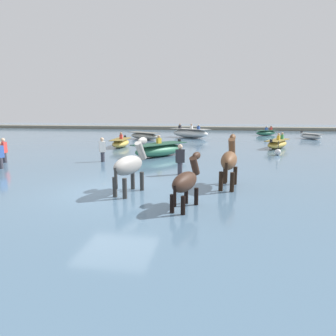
% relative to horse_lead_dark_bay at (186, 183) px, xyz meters
% --- Properties ---
extents(ground_plane, '(120.00, 120.00, 0.00)m').
position_rel_horse_lead_dark_bay_xyz_m(ground_plane, '(-2.46, 1.37, -1.07)').
color(ground_plane, gray).
extents(water_surface, '(90.00, 90.00, 0.38)m').
position_rel_horse_lead_dark_bay_xyz_m(water_surface, '(-2.46, 11.37, -0.88)').
color(water_surface, slate).
rests_on(water_surface, ground).
extents(horse_lead_dark_bay, '(0.80, 1.66, 1.81)m').
position_rel_horse_lead_dark_bay_xyz_m(horse_lead_dark_bay, '(0.00, 0.00, 0.00)').
color(horse_lead_dark_bay, '#382319').
rests_on(horse_lead_dark_bay, ground).
extents(horse_trailing_grey, '(0.87, 1.92, 2.09)m').
position_rel_horse_lead_dark_bay_xyz_m(horse_trailing_grey, '(-1.89, 1.20, 0.16)').
color(horse_trailing_grey, gray).
rests_on(horse_trailing_grey, ground).
extents(horse_flank_bay, '(0.73, 1.97, 2.13)m').
position_rel_horse_lead_dark_bay_xyz_m(horse_flank_bay, '(1.21, 2.48, 0.19)').
color(horse_flank_bay, brown).
rests_on(horse_flank_bay, ground).
extents(boat_distant_west, '(1.99, 2.52, 0.66)m').
position_rel_horse_lead_dark_bay_xyz_m(boat_distant_west, '(9.61, 22.25, -0.43)').
color(boat_distant_west, silver).
rests_on(boat_distant_west, water_surface).
extents(boat_near_port, '(4.33, 3.53, 1.37)m').
position_rel_horse_lead_dark_bay_xyz_m(boat_near_port, '(-1.83, 21.77, -0.24)').
color(boat_near_port, silver).
rests_on(boat_near_port, water_surface).
extents(boat_mid_channel, '(2.29, 3.25, 1.06)m').
position_rel_horse_lead_dark_bay_xyz_m(boat_mid_channel, '(5.05, 14.29, -0.39)').
color(boat_mid_channel, gold).
rests_on(boat_mid_channel, water_surface).
extents(boat_near_starboard, '(1.24, 3.03, 1.08)m').
position_rel_horse_lead_dark_bay_xyz_m(boat_near_starboard, '(-6.14, 13.07, -0.39)').
color(boat_near_starboard, gold).
rests_on(boat_near_starboard, water_surface).
extents(boat_far_inshore, '(3.09, 3.64, 1.22)m').
position_rel_horse_lead_dark_bay_xyz_m(boat_far_inshore, '(-2.47, 9.10, -0.32)').
color(boat_far_inshore, '#337556').
rests_on(boat_far_inshore, water_surface).
extents(boat_far_offshore, '(2.71, 2.33, 1.04)m').
position_rel_horse_lead_dark_bay_xyz_m(boat_far_offshore, '(6.11, 26.08, -0.40)').
color(boat_far_offshore, '#337556').
rests_on(boat_far_offshore, water_surface).
extents(boat_distant_east, '(3.55, 2.92, 0.66)m').
position_rel_horse_lead_dark_bay_xyz_m(boat_distant_east, '(-5.86, 19.14, -0.36)').
color(boat_distant_east, '#B2AD9E').
rests_on(boat_distant_east, water_surface).
extents(person_wading_mid, '(0.24, 0.34, 1.63)m').
position_rel_horse_lead_dark_bay_xyz_m(person_wading_mid, '(-9.80, 5.64, -0.20)').
color(person_wading_mid, '#383842').
rests_on(person_wading_mid, ground).
extents(person_spectator_far, '(0.38, 0.35, 1.63)m').
position_rel_horse_lead_dark_bay_xyz_m(person_spectator_far, '(-0.68, 4.21, -0.20)').
color(person_spectator_far, '#383842').
rests_on(person_spectator_far, ground).
extents(person_wading_close, '(0.29, 0.37, 1.63)m').
position_rel_horse_lead_dark_bay_xyz_m(person_wading_close, '(-8.85, 4.17, -0.20)').
color(person_wading_close, '#383842').
rests_on(person_wading_close, ground).
extents(person_onlooker_left, '(0.38, 0.34, 1.63)m').
position_rel_horse_lead_dark_bay_xyz_m(person_onlooker_left, '(-5.01, 6.74, -0.20)').
color(person_onlooker_left, '#383842').
rests_on(person_onlooker_left, ground).
extents(channel_buoy, '(0.37, 0.37, 0.85)m').
position_rel_horse_lead_dark_bay_xyz_m(channel_buoy, '(4.39, 10.62, -0.50)').
color(channel_buoy, silver).
rests_on(channel_buoy, water_surface).
extents(far_shoreline, '(80.00, 2.40, 0.81)m').
position_rel_horse_lead_dark_bay_xyz_m(far_shoreline, '(-2.46, 35.70, -0.66)').
color(far_shoreline, '#706B5B').
rests_on(far_shoreline, ground).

